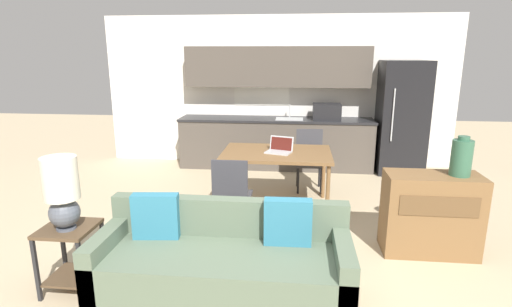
# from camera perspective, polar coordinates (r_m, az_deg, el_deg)

# --- Properties ---
(wall_back) EXTENTS (6.40, 0.07, 2.70)m
(wall_back) POSITION_cam_1_polar(r_m,az_deg,el_deg) (7.45, 3.03, 8.90)
(wall_back) COLOR silver
(wall_back) RESTS_ON ground_plane
(kitchen_counter) EXTENTS (3.46, 0.65, 2.15)m
(kitchen_counter) POSITION_cam_1_polar(r_m,az_deg,el_deg) (7.21, 3.00, 4.63)
(kitchen_counter) COLOR #4C443D
(kitchen_counter) RESTS_ON ground_plane
(refrigerator) EXTENTS (0.77, 0.74, 1.92)m
(refrigerator) POSITION_cam_1_polar(r_m,az_deg,el_deg) (7.30, 20.06, 4.83)
(refrigerator) COLOR black
(refrigerator) RESTS_ON ground_plane
(dining_table) EXTENTS (1.43, 0.97, 0.77)m
(dining_table) POSITION_cam_1_polar(r_m,az_deg,el_deg) (5.28, 2.96, -0.45)
(dining_table) COLOR brown
(dining_table) RESTS_ON ground_plane
(couch) EXTENTS (2.10, 0.80, 0.86)m
(couch) POSITION_cam_1_polar(r_m,az_deg,el_deg) (3.50, -4.62, -14.93)
(couch) COLOR #3D2D1E
(couch) RESTS_ON ground_plane
(side_table) EXTENTS (0.43, 0.43, 0.59)m
(side_table) POSITION_cam_1_polar(r_m,az_deg,el_deg) (3.90, -24.99, -12.15)
(side_table) COLOR brown
(side_table) RESTS_ON ground_plane
(table_lamp) EXTENTS (0.28, 0.28, 0.63)m
(table_lamp) POSITION_cam_1_polar(r_m,az_deg,el_deg) (3.67, -25.99, -4.84)
(table_lamp) COLOR #4C515B
(table_lamp) RESTS_ON side_table
(credenza) EXTENTS (0.94, 0.44, 0.85)m
(credenza) POSITION_cam_1_polar(r_m,az_deg,el_deg) (4.53, 23.64, -7.92)
(credenza) COLOR brown
(credenza) RESTS_ON ground_plane
(vase) EXTENTS (0.20, 0.20, 0.40)m
(vase) POSITION_cam_1_polar(r_m,az_deg,el_deg) (4.43, 27.30, -0.50)
(vase) COLOR #336047
(vase) RESTS_ON credenza
(dining_chair_near_left) EXTENTS (0.42, 0.42, 0.91)m
(dining_chair_near_left) POSITION_cam_1_polar(r_m,az_deg,el_deg) (4.55, -3.50, -5.63)
(dining_chair_near_left) COLOR #38383D
(dining_chair_near_left) RESTS_ON ground_plane
(dining_chair_far_right) EXTENTS (0.43, 0.43, 0.91)m
(dining_chair_far_right) POSITION_cam_1_polar(r_m,az_deg,el_deg) (6.11, 7.62, -0.55)
(dining_chair_far_right) COLOR #38383D
(dining_chair_far_right) RESTS_ON ground_plane
(laptop) EXTENTS (0.38, 0.34, 0.20)m
(laptop) POSITION_cam_1_polar(r_m,az_deg,el_deg) (5.25, 3.42, 0.72)
(laptop) COLOR #B7BABC
(laptop) RESTS_ON dining_table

